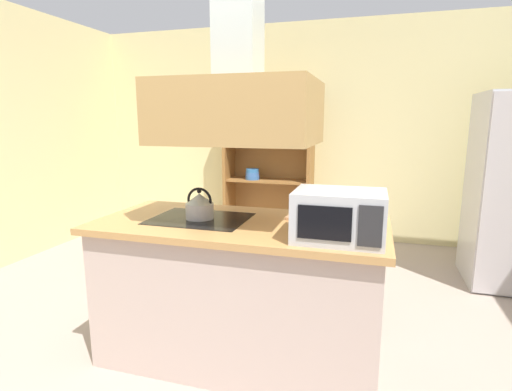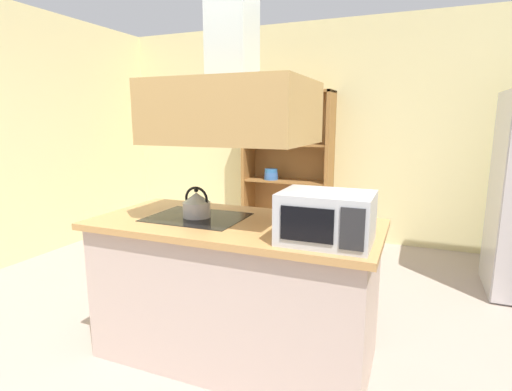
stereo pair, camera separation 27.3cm
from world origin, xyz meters
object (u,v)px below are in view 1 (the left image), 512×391
at_px(microwave, 339,216).
at_px(dish_cabinet, 269,174).
at_px(kettle, 200,206).
at_px(cutting_board, 316,217).

bearing_deg(microwave, dish_cabinet, 111.34).
relative_size(kettle, cutting_board, 0.58).
distance_m(cutting_board, microwave, 0.47).
xyz_separation_m(dish_cabinet, kettle, (0.25, -2.69, 0.16)).
relative_size(cutting_board, microwave, 0.74).
bearing_deg(cutting_board, kettle, -162.91).
height_order(dish_cabinet, cutting_board, dish_cabinet).
bearing_deg(kettle, cutting_board, 17.09).
bearing_deg(cutting_board, dish_cabinet, 111.13).
bearing_deg(kettle, microwave, -13.06).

